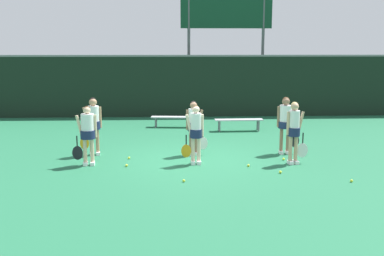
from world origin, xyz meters
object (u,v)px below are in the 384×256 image
(player_4, at_px, (194,124))
(tennis_ball_1, at_px, (352,181))
(player_5, at_px, (285,120))
(tennis_ball_2, at_px, (248,165))
(player_1, at_px, (196,130))
(tennis_ball_6, at_px, (127,165))
(tennis_ball_3, at_px, (284,159))
(scoreboard, at_px, (226,17))
(player_3, at_px, (93,121))
(player_2, at_px, (294,128))
(tennis_ball_0, at_px, (129,158))
(tennis_ball_5, at_px, (280,172))
(bench_courtside, at_px, (239,121))
(tennis_ball_4, at_px, (184,181))
(bench_far, at_px, (177,118))
(player_0, at_px, (88,131))

(player_4, bearing_deg, tennis_ball_1, -40.79)
(player_5, distance_m, tennis_ball_2, 2.19)
(player_1, relative_size, tennis_ball_6, 22.56)
(player_1, bearing_deg, tennis_ball_3, 4.45)
(scoreboard, relative_size, player_5, 3.41)
(player_4, relative_size, tennis_ball_1, 23.67)
(player_3, relative_size, player_4, 1.06)
(player_2, xyz_separation_m, tennis_ball_0, (-4.54, 0.69, -0.96))
(player_3, bearing_deg, player_1, -33.14)
(player_4, height_order, player_5, player_5)
(player_5, distance_m, tennis_ball_5, 2.42)
(player_2, bearing_deg, player_5, 78.66)
(scoreboard, xyz_separation_m, tennis_ball_5, (0.16, -10.78, -4.51))
(bench_courtside, distance_m, tennis_ball_4, 6.83)
(scoreboard, bearing_deg, tennis_ball_3, -86.57)
(player_5, distance_m, tennis_ball_6, 4.86)
(tennis_ball_2, bearing_deg, player_1, 165.62)
(player_2, xyz_separation_m, tennis_ball_5, (-0.57, -0.95, -0.96))
(bench_far, xyz_separation_m, tennis_ball_1, (4.06, -7.53, -0.34))
(scoreboard, xyz_separation_m, tennis_ball_0, (-3.81, -9.15, -4.51))
(bench_far, relative_size, tennis_ball_2, 29.74)
(scoreboard, height_order, player_0, scoreboard)
(tennis_ball_2, height_order, tennis_ball_3, tennis_ball_3)
(bench_far, distance_m, tennis_ball_6, 6.08)
(player_2, height_order, tennis_ball_6, player_2)
(player_3, height_order, tennis_ball_1, player_3)
(player_2, xyz_separation_m, player_4, (-2.67, 1.12, -0.06))
(player_3, distance_m, tennis_ball_4, 3.95)
(player_4, height_order, tennis_ball_4, player_4)
(bench_far, distance_m, tennis_ball_0, 5.29)
(bench_courtside, relative_size, tennis_ball_1, 26.97)
(player_5, height_order, tennis_ball_1, player_5)
(player_2, xyz_separation_m, tennis_ball_6, (-4.53, -0.14, -0.96))
(scoreboard, distance_m, tennis_ball_1, 12.55)
(player_0, distance_m, tennis_ball_6, 1.40)
(tennis_ball_3, distance_m, tennis_ball_4, 3.47)
(tennis_ball_2, bearing_deg, tennis_ball_4, -143.52)
(player_0, xyz_separation_m, player_4, (2.89, 1.03, -0.01))
(scoreboard, relative_size, tennis_ball_0, 85.54)
(tennis_ball_3, bearing_deg, bench_far, 118.77)
(tennis_ball_0, height_order, tennis_ball_3, tennis_ball_3)
(tennis_ball_2, relative_size, tennis_ball_4, 1.06)
(player_0, height_order, tennis_ball_1, player_0)
(player_4, bearing_deg, tennis_ball_0, -169.26)
(bench_far, relative_size, player_0, 1.28)
(player_0, height_order, tennis_ball_5, player_0)
(bench_courtside, distance_m, tennis_ball_1, 6.85)
(scoreboard, height_order, tennis_ball_5, scoreboard)
(player_4, relative_size, tennis_ball_5, 23.02)
(bench_far, xyz_separation_m, player_5, (3.18, -4.60, 0.65))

